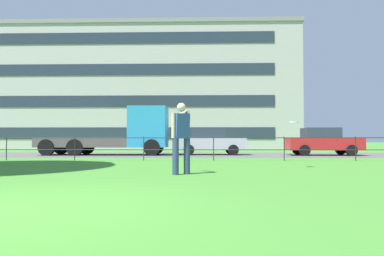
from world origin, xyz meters
The scene contains 9 objects.
ground_plane centered at (0.00, 0.00, 0.00)m, with size 300.00×300.00×0.00m, color #42842D.
street_strip centered at (0.00, 16.74, 0.00)m, with size 80.00×7.56×0.01m, color #565454.
park_fence centered at (0.00, 10.69, 0.66)m, with size 29.22×0.04×1.00m.
person_thrower centered at (1.92, 4.62, 0.96)m, with size 0.46×0.87×1.78m.
frisbee centered at (5.27, 6.82, 1.40)m, with size 0.27×0.27×0.04m.
flatbed_truck_far_right centered at (-2.11, 16.33, 1.22)m, with size 7.33×2.51×2.75m.
car_silver_center centered at (2.89, 16.67, 0.78)m, with size 4.03×1.88×1.54m.
car_red_right centered at (9.20, 16.11, 0.78)m, with size 4.04×1.89×1.54m.
apartment_building_background centered at (-4.98, 35.53, 6.31)m, with size 34.26×11.56×12.62m.
Camera 1 is at (2.45, -4.33, 0.85)m, focal length 33.75 mm.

